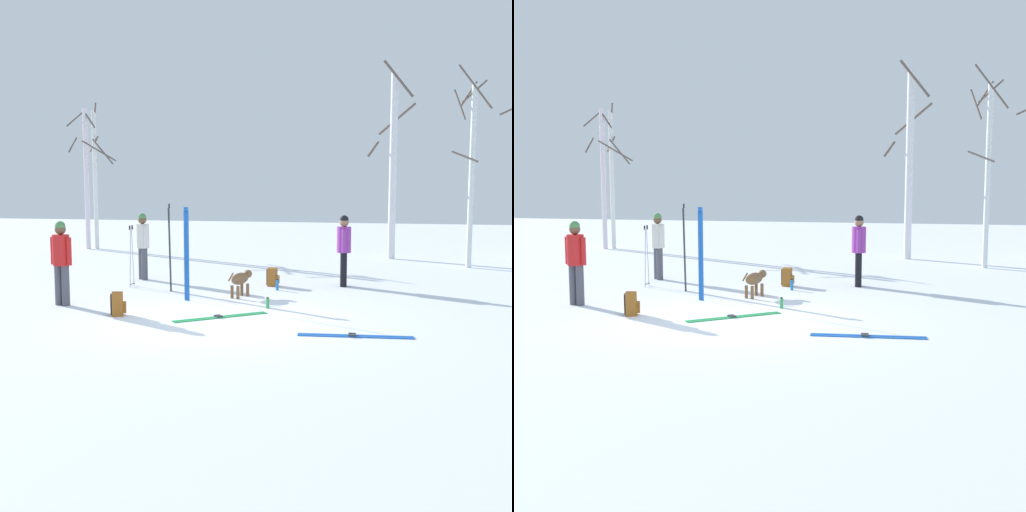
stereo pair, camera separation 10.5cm
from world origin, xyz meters
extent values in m
plane|color=white|center=(0.00, 0.00, 0.00)|extent=(60.00, 60.00, 0.00)
cylinder|color=black|center=(1.83, 4.45, 0.41)|extent=(0.16, 0.16, 0.82)
cylinder|color=black|center=(1.85, 4.27, 0.41)|extent=(0.16, 0.16, 0.82)
cylinder|color=purple|center=(1.84, 4.36, 1.13)|extent=(0.34, 0.34, 0.62)
sphere|color=#997051|center=(1.84, 4.36, 1.55)|extent=(0.22, 0.22, 0.22)
sphere|color=black|center=(1.84, 4.36, 1.61)|extent=(0.21, 0.21, 0.21)
cylinder|color=purple|center=(1.82, 4.57, 1.11)|extent=(0.10, 0.10, 0.56)
cylinder|color=purple|center=(1.86, 4.15, 1.11)|extent=(0.10, 0.10, 0.56)
cylinder|color=#4C4C56|center=(-3.37, 4.38, 0.41)|extent=(0.16, 0.16, 0.82)
cylinder|color=#4C4C56|center=(-3.24, 4.26, 0.41)|extent=(0.16, 0.16, 0.82)
cylinder|color=silver|center=(-3.31, 4.32, 1.13)|extent=(0.34, 0.34, 0.62)
sphere|color=brown|center=(-3.31, 4.32, 1.55)|extent=(0.22, 0.22, 0.22)
sphere|color=#4C8C4C|center=(-3.31, 4.32, 1.61)|extent=(0.21, 0.21, 0.21)
cylinder|color=silver|center=(-3.46, 4.46, 1.11)|extent=(0.10, 0.10, 0.56)
cylinder|color=silver|center=(-3.15, 4.17, 1.11)|extent=(0.10, 0.10, 0.56)
cylinder|color=#4C4C56|center=(-3.43, 0.63, 0.41)|extent=(0.16, 0.16, 0.82)
cylinder|color=#4C4C56|center=(-3.61, 0.67, 0.41)|extent=(0.16, 0.16, 0.82)
cylinder|color=red|center=(-3.52, 0.65, 1.13)|extent=(0.34, 0.34, 0.62)
sphere|color=brown|center=(-3.52, 0.65, 1.55)|extent=(0.22, 0.22, 0.22)
sphere|color=#4C8C4C|center=(-3.52, 0.65, 1.61)|extent=(0.21, 0.21, 0.21)
cylinder|color=red|center=(-3.31, 0.60, 1.11)|extent=(0.10, 0.10, 0.56)
cylinder|color=red|center=(-3.72, 0.70, 1.11)|extent=(0.10, 0.10, 0.56)
ellipsoid|color=brown|center=(-0.22, 2.34, 0.41)|extent=(0.40, 0.64, 0.26)
sphere|color=brown|center=(-0.11, 2.66, 0.48)|extent=(0.18, 0.18, 0.18)
ellipsoid|color=brown|center=(-0.09, 2.72, 0.46)|extent=(0.09, 0.11, 0.06)
cylinder|color=brown|center=(-0.33, 2.01, 0.49)|extent=(0.10, 0.19, 0.17)
cylinder|color=brown|center=(-0.23, 2.55, 0.14)|extent=(0.07, 0.07, 0.28)
cylinder|color=brown|center=(-0.09, 2.50, 0.14)|extent=(0.07, 0.07, 0.28)
cylinder|color=brown|center=(-0.36, 2.18, 0.14)|extent=(0.07, 0.07, 0.28)
cylinder|color=brown|center=(-0.21, 2.13, 0.14)|extent=(0.07, 0.07, 0.28)
cube|color=black|center=(-1.96, 2.71, 0.96)|extent=(0.05, 0.22, 1.92)
cube|color=black|center=(-1.96, 2.71, 1.96)|extent=(0.03, 0.07, 0.10)
cube|color=black|center=(-1.95, 2.65, 0.96)|extent=(0.05, 0.22, 1.92)
cube|color=black|center=(-1.95, 2.65, 1.96)|extent=(0.03, 0.07, 0.10)
cube|color=blue|center=(-1.19, 1.69, 0.94)|extent=(0.07, 0.04, 1.89)
cube|color=blue|center=(-1.19, 1.69, 1.93)|extent=(0.06, 0.04, 0.10)
cube|color=blue|center=(-1.24, 1.71, 0.94)|extent=(0.07, 0.04, 1.89)
cube|color=blue|center=(-1.24, 1.71, 1.93)|extent=(0.06, 0.04, 0.10)
cube|color=blue|center=(2.49, -0.70, 0.01)|extent=(1.86, 0.25, 0.02)
cube|color=#333338|center=(2.44, -0.70, 0.03)|extent=(0.13, 0.07, 0.03)
cube|color=blue|center=(2.50, -0.80, 0.01)|extent=(1.86, 0.25, 0.02)
cube|color=#333338|center=(2.45, -0.80, 0.03)|extent=(0.13, 0.07, 0.03)
cube|color=green|center=(-0.08, 0.24, 0.01)|extent=(1.48, 1.26, 0.02)
cube|color=#333338|center=(-0.11, 0.21, 0.03)|extent=(0.13, 0.13, 0.03)
cube|color=green|center=(-0.01, 0.17, 0.01)|extent=(1.48, 1.26, 0.02)
cube|color=#333338|center=(-0.05, 0.13, 0.03)|extent=(0.13, 0.13, 0.03)
cylinder|color=#B2B2BC|center=(-3.11, 3.23, 0.69)|extent=(0.02, 0.10, 1.38)
cylinder|color=black|center=(-3.11, 3.23, 1.43)|extent=(0.04, 0.04, 0.10)
cylinder|color=black|center=(-3.11, 3.23, 0.07)|extent=(0.07, 0.07, 0.01)
cylinder|color=#B2B2BC|center=(-3.11, 3.09, 0.69)|extent=(0.02, 0.10, 1.38)
cylinder|color=black|center=(-3.11, 3.09, 1.43)|extent=(0.04, 0.04, 0.10)
cylinder|color=black|center=(-3.11, 3.09, 0.07)|extent=(0.07, 0.07, 0.01)
cube|color=#99591E|center=(0.16, 4.03, 0.22)|extent=(0.21, 0.26, 0.44)
cube|color=#99591E|center=(0.29, 4.02, 0.15)|extent=(0.06, 0.20, 0.20)
cube|color=black|center=(0.04, 3.96, 0.22)|extent=(0.02, 0.04, 0.37)
cube|color=black|center=(0.05, 4.10, 0.22)|extent=(0.02, 0.04, 0.37)
cube|color=#99591E|center=(-1.98, -0.06, 0.22)|extent=(0.29, 0.32, 0.44)
cube|color=#99591E|center=(-1.86, -0.01, 0.15)|extent=(0.13, 0.20, 0.20)
cube|color=black|center=(-2.05, -0.17, 0.22)|extent=(0.04, 0.04, 0.37)
cube|color=black|center=(-2.11, -0.04, 0.22)|extent=(0.04, 0.04, 0.37)
cylinder|color=#1E72BF|center=(0.39, 3.44, 0.12)|extent=(0.07, 0.07, 0.24)
cylinder|color=black|center=(0.39, 3.44, 0.25)|extent=(0.04, 0.04, 0.02)
cylinder|color=green|center=(0.63, 1.24, 0.10)|extent=(0.07, 0.07, 0.20)
cylinder|color=black|center=(0.63, 1.24, 0.21)|extent=(0.04, 0.04, 0.02)
cylinder|color=silver|center=(-8.43, 11.19, 2.63)|extent=(0.18, 0.18, 5.25)
cylinder|color=brown|center=(-8.91, 11.10, 3.93)|extent=(0.26, 1.00, 0.63)
cylinder|color=brown|center=(-8.11, 11.39, 5.13)|extent=(0.46, 0.70, 0.64)
cylinder|color=brown|center=(-8.22, 11.46, 3.96)|extent=(0.60, 0.50, 0.57)
cylinder|color=white|center=(-8.17, 11.38, 2.60)|extent=(0.16, 0.16, 5.20)
cylinder|color=brown|center=(-7.74, 11.20, 3.65)|extent=(0.43, 0.93, 0.91)
cylinder|color=brown|center=(-8.23, 11.12, 4.87)|extent=(0.58, 0.19, 0.71)
cylinder|color=brown|center=(-7.76, 10.91, 3.68)|extent=(0.99, 0.89, 0.75)
cylinder|color=brown|center=(-8.88, 11.38, 4.94)|extent=(0.07, 1.45, 0.77)
cylinder|color=silver|center=(2.87, 10.48, 3.04)|extent=(0.24, 0.24, 6.09)
cylinder|color=brown|center=(2.98, 10.03, 5.75)|extent=(0.99, 0.33, 1.16)
cylinder|color=brown|center=(2.95, 11.07, 4.61)|extent=(1.24, 0.26, 1.04)
cylinder|color=brown|center=(2.22, 10.60, 3.61)|extent=(0.32, 1.34, 0.57)
cylinder|color=silver|center=(5.14, 8.68, 2.65)|extent=(0.16, 0.16, 5.31)
cylinder|color=brown|center=(5.00, 8.90, 5.05)|extent=(0.52, 0.35, 0.78)
cylinder|color=brown|center=(5.17, 9.01, 5.15)|extent=(0.70, 0.12, 0.66)
cylinder|color=brown|center=(4.90, 8.34, 3.24)|extent=(0.73, 0.53, 0.37)
cylinder|color=brown|center=(5.11, 8.22, 5.17)|extent=(0.96, 0.12, 1.27)
cylinder|color=brown|center=(4.73, 8.55, 4.73)|extent=(0.31, 0.87, 0.95)
camera|label=1|loc=(3.17, -10.94, 2.45)|focal=44.73mm
camera|label=2|loc=(3.27, -10.92, 2.45)|focal=44.73mm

